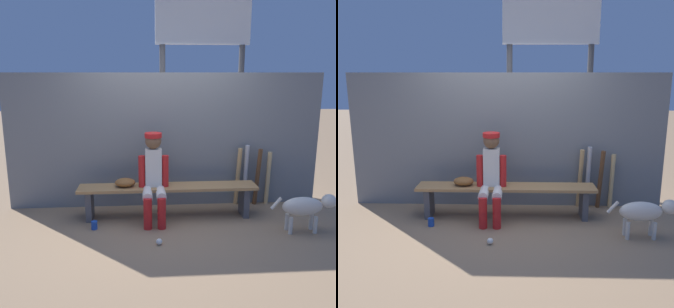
{
  "view_description": "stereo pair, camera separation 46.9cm",
  "coord_description": "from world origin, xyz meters",
  "views": [
    {
      "loc": [
        -0.33,
        -4.7,
        1.97
      ],
      "look_at": [
        0.0,
        0.0,
        0.91
      ],
      "focal_mm": 38.13,
      "sensor_mm": 36.0,
      "label": 1
    },
    {
      "loc": [
        0.14,
        -4.7,
        1.97
      ],
      "look_at": [
        0.0,
        0.0,
        0.91
      ],
      "focal_mm": 38.13,
      "sensor_mm": 36.0,
      "label": 2
    }
  ],
  "objects": [
    {
      "name": "player_seated",
      "position": [
        -0.2,
        -0.11,
        0.65
      ],
      "size": [
        0.41,
        0.55,
        1.2
      ],
      "color": "silver",
      "rests_on": "ground_plane"
    },
    {
      "name": "dog",
      "position": [
        1.71,
        -0.6,
        0.34
      ],
      "size": [
        0.84,
        0.2,
        0.49
      ],
      "color": "beige",
      "rests_on": "ground_plane"
    },
    {
      "name": "bat_aluminum_silver",
      "position": [
        1.2,
        0.4,
        0.47
      ],
      "size": [
        0.07,
        0.15,
        0.94
      ],
      "primitive_type": "cylinder",
      "rotation": [
        0.09,
        0.0,
        0.01
      ],
      "color": "#B7B7BC",
      "rests_on": "ground_plane"
    },
    {
      "name": "bat_wood_natural",
      "position": [
        1.55,
        0.39,
        0.42
      ],
      "size": [
        0.07,
        0.13,
        0.83
      ],
      "primitive_type": "cylinder",
      "rotation": [
        0.07,
        0.0,
        -0.02
      ],
      "color": "tan",
      "rests_on": "ground_plane"
    },
    {
      "name": "baseball_glove",
      "position": [
        -0.59,
        0.0,
        0.52
      ],
      "size": [
        0.28,
        0.2,
        0.12
      ],
      "primitive_type": "ellipsoid",
      "color": "brown",
      "rests_on": "dugout_bench"
    },
    {
      "name": "bat_wood_tan",
      "position": [
        1.09,
        0.4,
        0.45
      ],
      "size": [
        0.09,
        0.18,
        0.9
      ],
      "primitive_type": "cylinder",
      "rotation": [
        0.12,
        0.0,
        0.13
      ],
      "color": "tan",
      "rests_on": "ground_plane"
    },
    {
      "name": "chainlink_fence",
      "position": [
        0.0,
        0.49,
        0.99
      ],
      "size": [
        4.64,
        0.03,
        1.99
      ],
      "primitive_type": "cube",
      "color": "slate",
      "rests_on": "ground_plane"
    },
    {
      "name": "bat_wood_dark",
      "position": [
        1.38,
        0.36,
        0.45
      ],
      "size": [
        0.1,
        0.18,
        0.89
      ],
      "primitive_type": "cylinder",
      "rotation": [
        0.12,
        0.0,
        0.2
      ],
      "color": "brown",
      "rests_on": "ground_plane"
    },
    {
      "name": "cup_on_bench",
      "position": [
        -0.21,
        -0.01,
        0.51
      ],
      "size": [
        0.08,
        0.08,
        0.11
      ],
      "primitive_type": "cylinder",
      "color": "#1E47AD",
      "rests_on": "dugout_bench"
    },
    {
      "name": "cup_on_ground",
      "position": [
        -0.98,
        -0.34,
        0.06
      ],
      "size": [
        0.08,
        0.08,
        0.11
      ],
      "primitive_type": "cylinder",
      "color": "#1E47AD",
      "rests_on": "ground_plane"
    },
    {
      "name": "scoreboard",
      "position": [
        0.76,
        1.56,
        2.52
      ],
      "size": [
        1.89,
        0.27,
        3.66
      ],
      "color": "#3F3F42",
      "rests_on": "ground_plane"
    },
    {
      "name": "ground_plane",
      "position": [
        0.0,
        0.0,
        0.0
      ],
      "size": [
        30.0,
        30.0,
        0.0
      ],
      "primitive_type": "plane",
      "color": "#937556"
    },
    {
      "name": "dugout_bench",
      "position": [
        0.0,
        0.0,
        0.36
      ],
      "size": [
        2.46,
        0.36,
        0.46
      ],
      "color": "#AD7F4C",
      "rests_on": "ground_plane"
    },
    {
      "name": "baseball",
      "position": [
        -0.16,
        -0.83,
        0.04
      ],
      "size": [
        0.07,
        0.07,
        0.07
      ],
      "primitive_type": "sphere",
      "color": "white",
      "rests_on": "ground_plane"
    }
  ]
}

